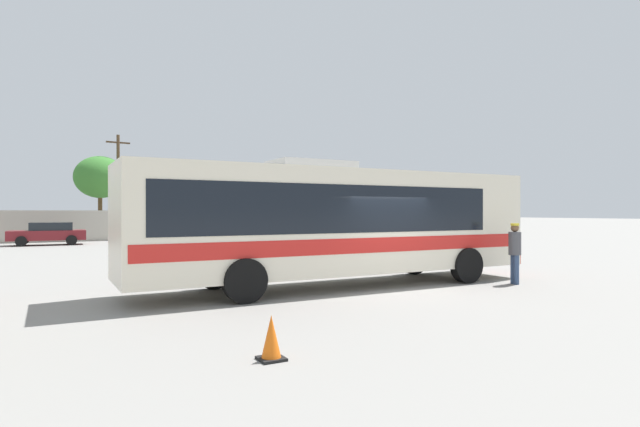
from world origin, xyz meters
TOP-DOWN VIEW (x-y plane):
  - ground_plane at (0.00, 10.00)m, footprint 300.00×300.00m
  - perimeter_wall at (0.00, 28.57)m, footprint 80.00×0.30m
  - coach_bus_cream_red at (-0.95, 1.17)m, footprint 11.88×2.82m
  - attendant_by_bus_door at (3.89, -0.93)m, footprint 0.45×0.45m
  - parked_car_second_maroon at (-7.74, 25.15)m, footprint 4.46×2.11m
  - utility_pole_near at (-2.86, 31.11)m, footprint 1.80×0.31m
  - roadside_tree_midleft at (-4.13, 31.46)m, footprint 3.83×3.83m
  - traffic_cone_on_apron at (-5.32, -4.38)m, footprint 0.36×0.36m

SIDE VIEW (x-z plane):
  - ground_plane at x=0.00m, z-range 0.00..0.00m
  - traffic_cone_on_apron at x=-5.32m, z-range -0.01..0.63m
  - parked_car_second_maroon at x=-7.74m, z-range 0.05..1.48m
  - attendant_by_bus_door at x=3.89m, z-range 0.12..1.89m
  - perimeter_wall at x=0.00m, z-range 0.00..2.20m
  - coach_bus_cream_red at x=-0.95m, z-range 0.12..3.60m
  - utility_pole_near at x=-2.86m, z-range 0.18..8.31m
  - roadside_tree_midleft at x=-4.13m, z-range 1.56..7.99m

